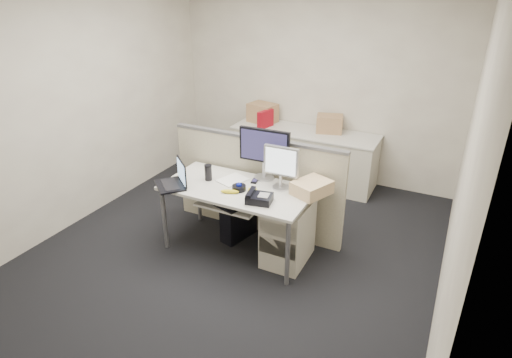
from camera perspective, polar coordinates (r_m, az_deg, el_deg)
The scene contains 28 objects.
floor at distance 4.69m, azimuth -2.37°, elevation -9.20°, with size 4.00×4.50×0.01m, color black.
wall_back at distance 6.07m, azimuth 7.87°, elevation 12.69°, with size 4.00×0.02×2.70m, color beige.
wall_front at distance 2.55m, azimuth -28.26°, elevation -8.55°, with size 4.00×0.02×2.70m, color beige.
wall_left at distance 5.31m, azimuth -22.22°, elevation 9.28°, with size 0.02×4.50×2.70m, color beige.
wall_right at distance 3.61m, azimuth 26.28°, elevation 1.56°, with size 0.02×4.50×2.70m, color beige.
desk at distance 4.34m, azimuth -2.53°, elevation -1.89°, with size 1.50×0.75×0.73m.
keyboard_tray at distance 4.23m, azimuth -3.69°, elevation -3.42°, with size 0.62×0.32×0.02m, color beige.
drawer_pedestal at distance 4.34m, azimuth 4.30°, elevation -7.08°, with size 0.40×0.55×0.65m, color #B2AF99.
cubicle_partition at distance 4.75m, azimuth 0.08°, elevation -0.93°, with size 2.00×0.06×1.10m, color #B5B190.
back_counter at distance 6.07m, azimuth 6.33°, elevation 2.98°, with size 2.00×0.60×0.72m, color #B2AF99.
monitor_main at distance 4.40m, azimuth 1.11°, elevation 3.33°, with size 0.54×0.21×0.54m, color black.
monitor_small at distance 4.21m, azimuth 3.36°, elevation 1.45°, with size 0.36×0.18×0.44m, color #B7B7BC.
laptop at distance 4.36m, azimuth -11.52°, elevation 0.59°, with size 0.35×0.26×0.26m, color black.
trackball at distance 4.24m, azimuth -2.28°, elevation -1.19°, with size 0.14×0.14×0.05m, color black.
desk_phone at distance 4.01m, azimuth 0.46°, elevation -2.61°, with size 0.23×0.19×0.07m, color black.
paper_stack at distance 4.46m, azimuth -3.16°, elevation -0.13°, with size 0.23×0.29×0.01m, color white.
sticky_pad at distance 4.24m, azimuth -0.50°, elevation -1.50°, with size 0.08×0.08×0.01m, color yellow.
travel_mug at distance 4.46m, azimuth -6.38°, elevation 0.79°, with size 0.07×0.07×0.16m, color black.
banana at distance 4.19m, azimuth -3.54°, elevation -1.67°, with size 0.18×0.05×0.04m, color yellow.
cellphone at distance 4.43m, azimuth -0.17°, elevation -0.26°, with size 0.06×0.11×0.02m, color black.
manila_folders at distance 4.19m, azimuth 7.44°, elevation -1.15°, with size 0.28×0.35×0.13m, color tan.
keyboard at distance 4.21m, azimuth -4.56°, elevation -3.23°, with size 0.43×0.15×0.02m, color black.
pc_tower_desk at distance 4.76m, azimuth -2.33°, elevation -5.65°, with size 0.17×0.43×0.40m, color black.
pc_tower_spare_dark at distance 6.80m, azimuth -4.95°, elevation 4.24°, with size 0.19×0.47×0.44m, color black.
pc_tower_spare_silver at distance 6.47m, azimuth -5.28°, elevation 3.05°, with size 0.18×0.46×0.43m, color #B7B7BC.
cardboard_box_left at distance 6.27m, azimuth 0.88°, elevation 8.73°, with size 0.38×0.29×0.29m, color #9A7847.
cardboard_box_right at distance 5.93m, azimuth 9.76°, elevation 7.19°, with size 0.34×0.27×0.25m, color #9A7847.
red_binder at distance 6.02m, azimuth 1.27°, elevation 7.90°, with size 0.07×0.28×0.26m, color maroon.
Camera 1 is at (1.89, -3.37, 2.64)m, focal length 30.00 mm.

